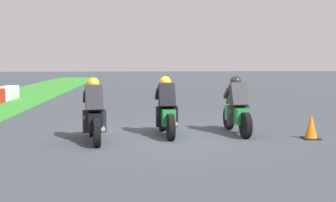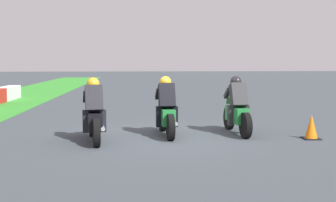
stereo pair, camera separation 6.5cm
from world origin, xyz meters
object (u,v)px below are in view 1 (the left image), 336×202
(rider_lane_a, at_px, (237,110))
(traffic_cone, at_px, (311,127))
(rider_lane_c, at_px, (94,115))
(rider_lane_b, at_px, (166,111))

(rider_lane_a, xyz_separation_m, traffic_cone, (-0.88, -1.64, -0.34))
(rider_lane_a, distance_m, rider_lane_c, 3.71)
(traffic_cone, bearing_deg, rider_lane_a, 61.65)
(rider_lane_c, height_order, traffic_cone, rider_lane_c)
(rider_lane_b, height_order, traffic_cone, rider_lane_b)
(rider_lane_b, distance_m, traffic_cone, 3.59)
(rider_lane_b, xyz_separation_m, rider_lane_c, (-0.68, 1.75, 0.00))
(rider_lane_b, relative_size, rider_lane_c, 1.01)
(rider_lane_c, relative_size, traffic_cone, 3.35)
(rider_lane_c, xyz_separation_m, traffic_cone, (-0.05, -5.25, -0.34))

